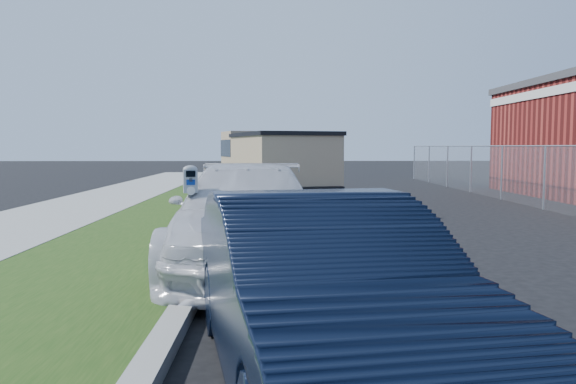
{
  "coord_description": "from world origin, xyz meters",
  "views": [
    {
      "loc": [
        -1.61,
        -8.68,
        1.79
      ],
      "look_at": [
        -1.4,
        1.0,
        1.0
      ],
      "focal_mm": 35.0,
      "sensor_mm": 36.0,
      "label": 1
    }
  ],
  "objects_px": {
    "parking_meter": "(191,195)",
    "white_wagon": "(249,216)",
    "navy_sedan": "(321,291)",
    "dump_truck": "(272,164)"
  },
  "relations": [
    {
      "from": "white_wagon",
      "to": "dump_truck",
      "type": "height_order",
      "value": "dump_truck"
    },
    {
      "from": "white_wagon",
      "to": "dump_truck",
      "type": "xyz_separation_m",
      "value": [
        0.3,
        8.28,
        0.51
      ]
    },
    {
      "from": "parking_meter",
      "to": "navy_sedan",
      "type": "bearing_deg",
      "value": -79.52
    },
    {
      "from": "white_wagon",
      "to": "dump_truck",
      "type": "relative_size",
      "value": 0.86
    },
    {
      "from": "parking_meter",
      "to": "dump_truck",
      "type": "relative_size",
      "value": 0.23
    },
    {
      "from": "parking_meter",
      "to": "navy_sedan",
      "type": "height_order",
      "value": "parking_meter"
    },
    {
      "from": "parking_meter",
      "to": "white_wagon",
      "type": "xyz_separation_m",
      "value": [
        0.73,
        0.77,
        -0.39
      ]
    },
    {
      "from": "white_wagon",
      "to": "parking_meter",
      "type": "bearing_deg",
      "value": -134.87
    },
    {
      "from": "parking_meter",
      "to": "white_wagon",
      "type": "relative_size",
      "value": 0.27
    },
    {
      "from": "navy_sedan",
      "to": "dump_truck",
      "type": "xyz_separation_m",
      "value": [
        -0.43,
        12.4,
        0.56
      ]
    }
  ]
}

